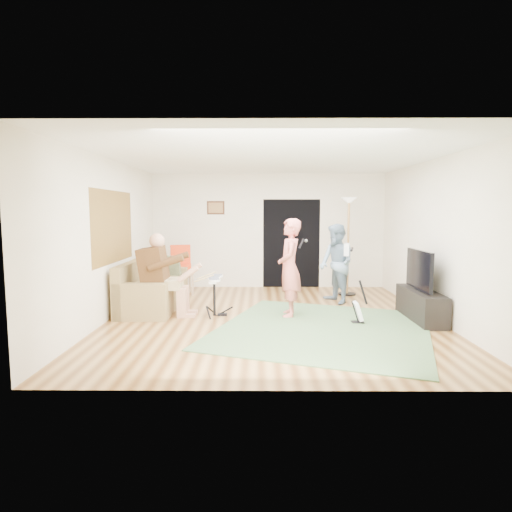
{
  "coord_description": "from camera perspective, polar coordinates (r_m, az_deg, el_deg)",
  "views": [
    {
      "loc": [
        -0.22,
        -7.18,
        1.82
      ],
      "look_at": [
        -0.27,
        0.3,
        1.03
      ],
      "focal_mm": 30.0,
      "sensor_mm": 36.0,
      "label": 1
    }
  ],
  "objects": [
    {
      "name": "drum_kit",
      "position": [
        7.52,
        -5.57,
        -5.65
      ],
      "size": [
        0.38,
        0.68,
        0.7
      ],
      "color": "black",
      "rests_on": "floor"
    },
    {
      "name": "window_blinds",
      "position": [
        7.81,
        -18.49,
        3.71
      ],
      "size": [
        0.0,
        2.05,
        2.05
      ],
      "primitive_type": "plane",
      "rotation": [
        1.57,
        0.0,
        1.57
      ],
      "color": "olive",
      "rests_on": "walls"
    },
    {
      "name": "ceiling",
      "position": [
        7.24,
        2.21,
        12.98
      ],
      "size": [
        6.0,
        6.0,
        0.0
      ],
      "primitive_type": "plane",
      "rotation": [
        3.14,
        0.0,
        0.0
      ],
      "color": "white",
      "rests_on": "walls"
    },
    {
      "name": "doorway",
      "position": [
        10.23,
        4.74,
        1.66
      ],
      "size": [
        2.1,
        0.0,
        2.1
      ],
      "primitive_type": "plane",
      "rotation": [
        1.57,
        0.0,
        0.0
      ],
      "color": "black",
      "rests_on": "walls"
    },
    {
      "name": "guitar_held",
      "position": [
        8.59,
        12.01,
        0.87
      ],
      "size": [
        0.26,
        0.61,
        0.26
      ],
      "primitive_type": null,
      "rotation": [
        0.0,
        0.0,
        -0.24
      ],
      "color": "white",
      "rests_on": "guitarist"
    },
    {
      "name": "torchiere_lamp",
      "position": [
        9.44,
        12.23,
        3.61
      ],
      "size": [
        0.38,
        0.38,
        2.11
      ],
      "color": "black",
      "rests_on": "floor"
    },
    {
      "name": "picture_frame",
      "position": [
        10.22,
        -5.39,
        6.42
      ],
      "size": [
        0.42,
        0.03,
        0.32
      ],
      "primitive_type": "cube",
      "color": "#3F2314",
      "rests_on": "walls"
    },
    {
      "name": "area_rug",
      "position": [
        6.79,
        8.93,
        -9.55
      ],
      "size": [
        4.01,
        4.14,
        0.02
      ],
      "primitive_type": "cube",
      "rotation": [
        0.0,
        0.0,
        -0.33
      ],
      "color": "#47683F",
      "rests_on": "floor"
    },
    {
      "name": "floor",
      "position": [
        7.41,
        2.13,
        -8.22
      ],
      "size": [
        6.0,
        6.0,
        0.0
      ],
      "primitive_type": "plane",
      "color": "brown",
      "rests_on": "ground"
    },
    {
      "name": "television",
      "position": [
        7.62,
        20.95,
        -1.71
      ],
      "size": [
        0.06,
        1.04,
        0.65
      ],
      "primitive_type": "cube",
      "color": "black",
      "rests_on": "tv_cabinet"
    },
    {
      "name": "guitar_spare",
      "position": [
        7.2,
        13.47,
        -7.14
      ],
      "size": [
        0.26,
        0.23,
        0.71
      ],
      "color": "black",
      "rests_on": "floor"
    },
    {
      "name": "walls",
      "position": [
        7.2,
        2.17,
        2.26
      ],
      "size": [
        5.5,
        6.0,
        2.7
      ],
      "primitive_type": null,
      "color": "#EEE3CE",
      "rests_on": "floor"
    },
    {
      "name": "sofa",
      "position": [
        8.38,
        -13.99,
        -4.65
      ],
      "size": [
        0.91,
        2.2,
        0.89
      ],
      "color": "olive",
      "rests_on": "floor"
    },
    {
      "name": "singer",
      "position": [
        7.39,
        4.5,
        -1.57
      ],
      "size": [
        0.43,
        0.63,
        1.7
      ],
      "primitive_type": "imported",
      "rotation": [
        0.0,
        0.0,
        -1.61
      ],
      "color": "#D2645B",
      "rests_on": "floor"
    },
    {
      "name": "microphone",
      "position": [
        7.36,
        6.08,
        1.66
      ],
      "size": [
        0.06,
        0.06,
        0.24
      ],
      "primitive_type": null,
      "color": "black",
      "rests_on": "singer"
    },
    {
      "name": "dining_chair",
      "position": [
        9.53,
        -9.77,
        -2.76
      ],
      "size": [
        0.58,
        0.6,
        1.08
      ],
      "rotation": [
        0.0,
        0.0,
        0.32
      ],
      "color": "tan",
      "rests_on": "floor"
    },
    {
      "name": "drummer",
      "position": [
        7.61,
        -12.06,
        -3.65
      ],
      "size": [
        0.94,
        0.52,
        1.44
      ],
      "color": "#513116",
      "rests_on": "sofa"
    },
    {
      "name": "tv_cabinet",
      "position": [
        7.73,
        21.13,
        -6.12
      ],
      "size": [
        0.4,
        1.4,
        0.5
      ],
      "primitive_type": "cube",
      "color": "black",
      "rests_on": "floor"
    },
    {
      "name": "guitarist",
      "position": [
        8.58,
        10.66,
        -1.01
      ],
      "size": [
        0.84,
        0.93,
        1.58
      ],
      "primitive_type": "imported",
      "rotation": [
        0.0,
        0.0,
        -1.2
      ],
      "color": "slate",
      "rests_on": "floor"
    }
  ]
}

